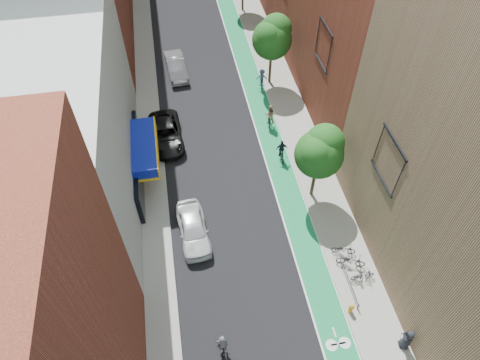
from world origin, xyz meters
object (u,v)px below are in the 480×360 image
cyclist_lead (223,348)px  cyclist_lane_far (262,80)px  parked_car_black (166,134)px  pedestrian (407,339)px  parked_car_white (193,229)px  cyclist_lane_near (270,118)px  fire_hydrant (351,308)px  parked_car_silver (176,67)px  cyclist_lane_mid (282,153)px

cyclist_lead → cyclist_lane_far: size_ratio=1.08×
parked_car_black → pedestrian: 23.07m
parked_car_white → parked_car_black: 9.91m
cyclist_lane_near → cyclist_lane_far: bearing=-82.4°
fire_hydrant → cyclist_lane_near: bearing=93.5°
parked_car_black → pedestrian: pedestrian is taller
parked_car_white → parked_car_silver: parked_car_white is taller
parked_car_white → cyclist_lane_far: cyclist_lane_far is taller
parked_car_white → fire_hydrant: (8.73, -7.25, -0.23)m
parked_car_white → parked_car_silver: (0.43, 19.10, -0.01)m
parked_car_white → parked_car_black: bearing=92.7°
parked_car_silver → cyclist_lane_mid: cyclist_lane_mid is taller
parked_car_silver → cyclist_lane_near: bearing=-56.0°
parked_car_black → cyclist_lane_mid: cyclist_lane_mid is taller
pedestrian → fire_hydrant: pedestrian is taller
cyclist_lane_near → parked_car_white: bearing=65.2°
cyclist_lane_far → parked_car_black: bearing=41.7°
cyclist_lane_far → pedestrian: 25.32m
cyclist_lane_near → cyclist_lane_mid: size_ratio=1.09×
parked_car_black → parked_car_silver: bearing=77.6°
cyclist_lane_far → fire_hydrant: cyclist_lane_far is taller
parked_car_silver → cyclist_lane_near: size_ratio=2.29×
cyclist_lead → fire_hydrant: bearing=-173.9°
pedestrian → fire_hydrant: (-2.30, 2.49, -0.47)m
parked_car_white → cyclist_lead: size_ratio=2.27×
parked_car_silver → fire_hydrant: 27.63m
parked_car_silver → cyclist_lead: 27.32m
parked_car_white → pedestrian: bearing=-45.5°
parked_car_silver → parked_car_black: bearing=-104.6°
cyclist_lead → parked_car_white: bearing=-85.6°
parked_car_silver → cyclist_lead: (0.32, -27.32, -0.09)m
parked_car_white → cyclist_lead: (0.75, -8.22, -0.10)m
cyclist_lane_far → cyclist_lane_mid: bearing=98.2°
parked_car_white → fire_hydrant: 11.35m
cyclist_lane_near → fire_hydrant: cyclist_lane_near is taller
cyclist_lead → cyclist_lane_mid: (6.95, 14.22, 0.05)m
parked_car_black → cyclist_lead: (1.92, -18.05, -0.06)m
parked_car_silver → fire_hydrant: bearing=-77.3°
pedestrian → fire_hydrant: bearing=-128.1°
parked_car_white → cyclist_lane_near: cyclist_lane_near is taller
parked_car_white → cyclist_lane_far: size_ratio=2.45×
cyclist_lead → cyclist_lane_near: cyclist_lane_near is taller
parked_car_silver → cyclist_lane_near: (7.25, -9.01, 0.10)m
cyclist_lead → pedestrian: bearing=170.7°
parked_car_white → pedestrian: 14.72m
parked_car_white → cyclist_lead: cyclist_lead is taller
parked_car_black → parked_car_silver: 9.40m
parked_car_black → pedestrian: bearing=-60.6°
parked_car_silver → cyclist_lane_mid: 14.98m
cyclist_lane_near → cyclist_lane_far: cyclist_lane_near is taller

